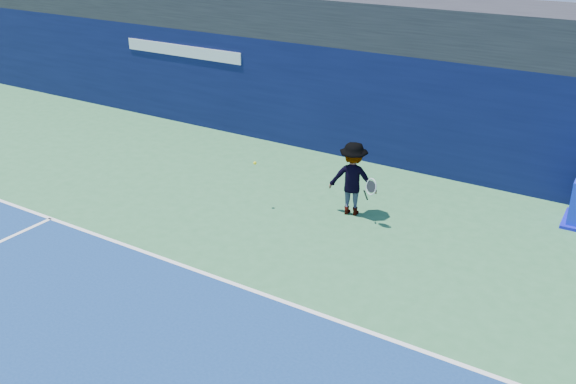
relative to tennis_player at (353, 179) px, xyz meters
name	(u,v)px	position (x,y,z in m)	size (l,w,h in m)	color
ground	(108,373)	(-0.56, -6.89, -0.85)	(80.00, 80.00, 0.00)	#316E40
baseline	(229,282)	(-0.56, -3.89, -0.84)	(24.00, 0.10, 0.01)	white
stadium_band	(417,23)	(-0.56, 4.61, 2.75)	(36.00, 3.00, 1.20)	black
back_wall_assembly	(397,108)	(-0.57, 3.61, 0.65)	(36.00, 1.03, 3.00)	#090F36
tennis_player	(353,179)	(0.00, 0.00, 0.00)	(1.36, 0.90, 1.70)	white
tennis_ball	(255,163)	(-2.05, -0.88, 0.24)	(0.08, 0.08, 0.08)	#CED017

